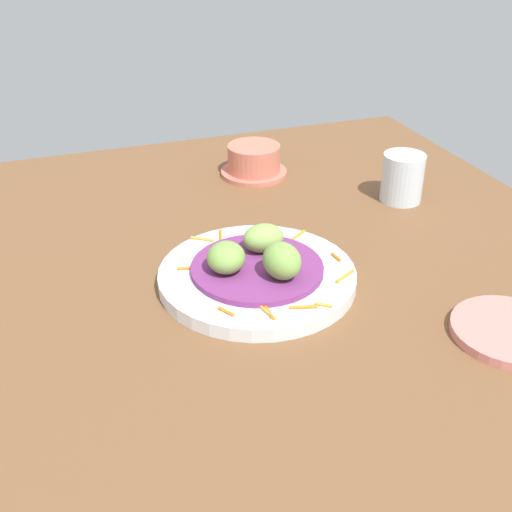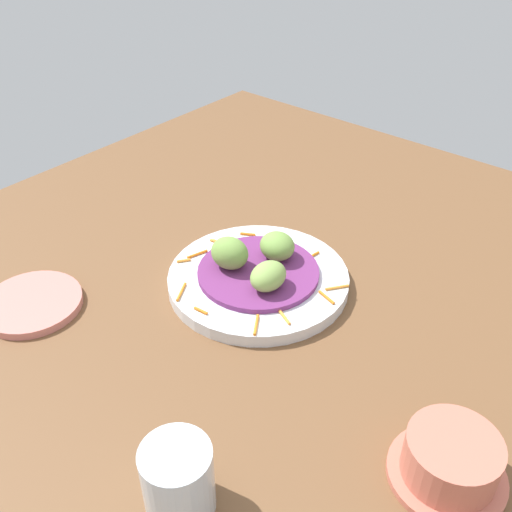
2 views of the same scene
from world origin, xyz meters
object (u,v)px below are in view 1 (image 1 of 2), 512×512
main_plate (257,277)px  terracotta_bowl (254,161)px  water_glass (402,178)px  guac_scoop_center (226,257)px  guac_scoop_right (282,261)px  side_plate_small (509,331)px  guac_scoop_left (263,238)px

main_plate → terracotta_bowl: size_ratio=2.17×
water_glass → guac_scoop_center: bearing=-65.5°
guac_scoop_center → terracotta_bowl: guac_scoop_center is taller
guac_scoop_center → guac_scoop_right: guac_scoop_right is taller
guac_scoop_center → guac_scoop_right: bearing=58.6°
terracotta_bowl → water_glass: water_glass is taller
main_plate → guac_scoop_right: 5.76cm
guac_scoop_right → guac_scoop_center: bearing=-121.4°
main_plate → water_glass: (-16.10, 30.94, 3.03)cm
guac_scoop_center → water_glass: (-16.00, 35.05, -0.64)cm
guac_scoop_center → terracotta_bowl: 37.78cm
side_plate_small → guac_scoop_left: bearing=-138.2°
main_plate → terracotta_bowl: terracotta_bowl is taller
guac_scoop_left → side_plate_small: bearing=41.8°
main_plate → side_plate_small: (20.55, 23.62, -0.36)cm
main_plate → guac_scoop_left: 5.45cm
water_glass → guac_scoop_right: bearing=-55.8°
guac_scoop_left → main_plate: bearing=-31.4°
guac_scoop_right → guac_scoop_left: bearing=178.6°
guac_scoop_right → water_glass: bearing=124.2°
terracotta_bowl → water_glass: (18.22, 19.18, 1.40)cm
main_plate → side_plate_small: size_ratio=1.92×
main_plate → water_glass: water_glass is taller
terracotta_bowl → guac_scoop_right: bearing=-14.5°
guac_scoop_right → main_plate: bearing=-151.4°
main_plate → guac_scoop_left: (-3.51, 2.14, 3.58)cm
guac_scoop_left → terracotta_bowl: size_ratio=0.47×
main_plate → guac_scoop_left: bearing=148.6°
side_plate_small → terracotta_bowl: terracotta_bowl is taller
main_plate → guac_scoop_center: size_ratio=4.85×
main_plate → guac_scoop_center: bearing=-91.4°
guac_scoop_center → terracotta_bowl: (-34.22, 15.87, -2.04)cm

